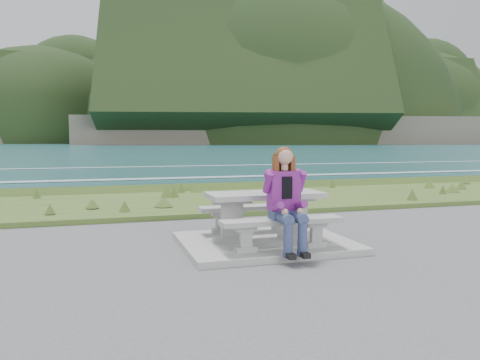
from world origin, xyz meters
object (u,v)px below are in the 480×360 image
(bench_landward, at_px, (282,226))
(bench_seaward, at_px, (251,211))
(picnic_table, at_px, (265,203))
(seated_woman, at_px, (288,214))

(bench_landward, distance_m, bench_seaward, 1.40)
(picnic_table, xyz_separation_m, seated_woman, (0.03, -0.84, -0.04))
(bench_landward, relative_size, seated_woman, 1.22)
(picnic_table, height_order, bench_landward, picnic_table)
(picnic_table, distance_m, seated_woman, 0.84)
(bench_seaward, bearing_deg, picnic_table, -90.00)
(picnic_table, distance_m, bench_landward, 0.74)
(bench_landward, bearing_deg, seated_woman, -78.59)
(bench_seaward, bearing_deg, seated_woman, -88.94)
(picnic_table, relative_size, bench_seaward, 1.00)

